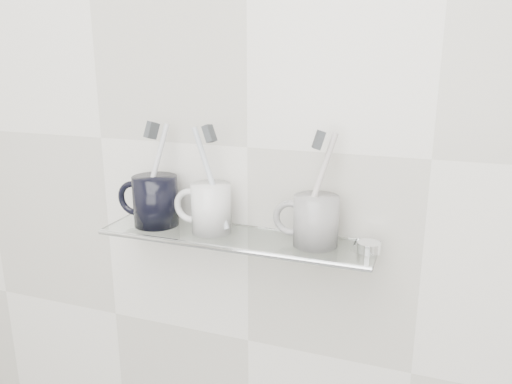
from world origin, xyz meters
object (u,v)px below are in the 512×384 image
at_px(shelf_glass, 235,238).
at_px(mug_left, 156,201).
at_px(mug_right, 316,221).
at_px(mug_center, 211,208).

distance_m(shelf_glass, mug_left, 0.17).
height_order(shelf_glass, mug_right, mug_right).
distance_m(mug_left, mug_center, 0.12).
height_order(shelf_glass, mug_center, mug_center).
height_order(shelf_glass, mug_left, mug_left).
height_order(mug_left, mug_center, mug_left).
xyz_separation_m(shelf_glass, mug_left, (-0.16, 0.00, 0.05)).
bearing_deg(mug_center, mug_left, -169.80).
height_order(mug_center, mug_right, mug_center).
xyz_separation_m(mug_left, mug_center, (0.12, 0.00, -0.00)).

